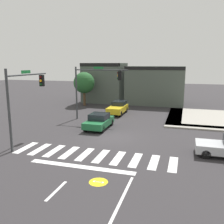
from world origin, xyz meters
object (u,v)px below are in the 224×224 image
at_px(traffic_signal_southwest, 25,93).
at_px(car_yellow, 118,108).
at_px(roadside_tree, 84,83).
at_px(traffic_signal_northwest, 95,83).
at_px(car_green, 99,121).

bearing_deg(traffic_signal_southwest, car_yellow, -15.59).
bearing_deg(roadside_tree, traffic_signal_northwest, -59.85).
bearing_deg(car_yellow, traffic_signal_southwest, -15.59).
height_order(car_yellow, roadside_tree, roadside_tree).
bearing_deg(roadside_tree, traffic_signal_southwest, -81.30).
distance_m(traffic_signal_southwest, roadside_tree, 17.84).
height_order(traffic_signal_southwest, traffic_signal_northwest, traffic_signal_southwest).
relative_size(traffic_signal_southwest, car_yellow, 1.39).
relative_size(car_yellow, car_green, 1.02).
distance_m(traffic_signal_southwest, car_green, 7.78).
bearing_deg(car_yellow, traffic_signal_northwest, -20.53).
bearing_deg(roadside_tree, car_yellow, -34.65).
distance_m(car_yellow, roadside_tree, 8.18).
relative_size(car_yellow, roadside_tree, 0.85).
relative_size(traffic_signal_southwest, traffic_signal_northwest, 0.98).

